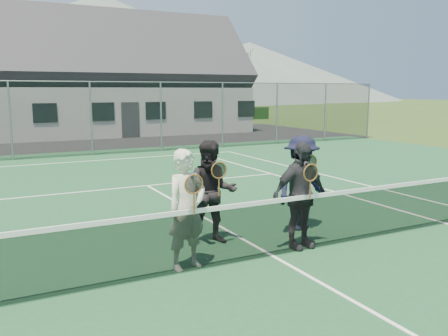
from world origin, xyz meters
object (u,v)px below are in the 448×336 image
Objects in this scene: tennis_net at (273,225)px; player_b at (212,192)px; clubhouse at (119,69)px; player_a at (187,209)px; player_d at (301,183)px; player_c at (300,195)px.

tennis_net is 1.27m from player_b.
clubhouse is 8.67× the size of player_b.
player_d is (2.73, 0.89, -0.00)m from player_a.
player_d is at bearing -96.67° from clubhouse.
player_c and player_d have the same top height.
player_a is 1.00× the size of player_b.
player_b is at bearing -101.26° from clubhouse.
clubhouse is at bearing 77.20° from player_a.
player_c is (-3.36, -23.82, -3.07)m from clubhouse.
player_b is at bearing 46.61° from player_a.
tennis_net is at bearing -164.62° from player_c.
clubhouse is 8.67× the size of player_d.
player_d is at bearing 18.14° from player_a.
clubhouse is 8.67× the size of player_c.
tennis_net is 1.47m from player_a.
clubhouse is at bearing 80.54° from tennis_net.
player_b is (-0.57, 1.07, 0.38)m from tennis_net.
tennis_net is 6.49× the size of player_a.
player_a and player_b have the same top height.
player_b is 1.00× the size of player_d.
player_b is (0.85, 0.90, -0.00)m from player_a.
clubhouse reaches higher than player_b.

